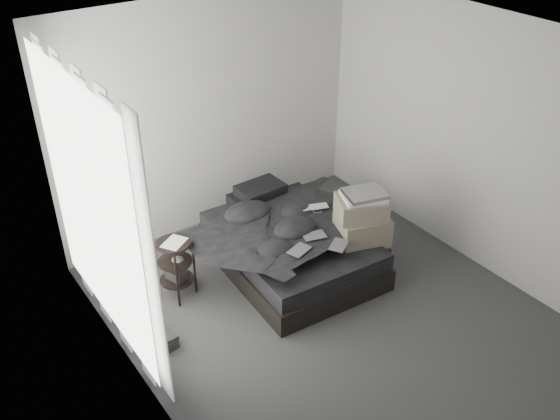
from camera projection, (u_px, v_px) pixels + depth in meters
floor at (328, 313)px, 5.96m from camera, size 3.60×4.20×0.01m
ceiling at (343, 43)px, 4.59m from camera, size 3.60×4.20×0.01m
wall_back at (211, 115)px, 6.73m from camera, size 3.60×0.01×2.60m
wall_front at (553, 337)px, 3.82m from camera, size 3.60×0.01×2.60m
wall_left at (137, 270)px, 4.39m from camera, size 0.01×4.20×2.60m
wall_right at (475, 142)px, 6.16m from camera, size 0.01×4.20×2.60m
window_left at (92, 208)px, 5.00m from camera, size 0.02×2.00×2.30m
curtain_left at (99, 214)px, 5.06m from camera, size 0.06×2.12×2.48m
bed at (291, 257)px, 6.52m from camera, size 1.44×1.84×0.24m
mattress at (292, 240)px, 6.41m from camera, size 1.39×1.78×0.19m
duvet at (294, 226)px, 6.28m from camera, size 1.39×1.58×0.20m
pillow_lower at (255, 200)px, 6.81m from camera, size 0.55×0.39×0.12m
pillow_upper at (260, 190)px, 6.76m from camera, size 0.51×0.36×0.11m
laptop at (316, 204)px, 6.42m from camera, size 0.33×0.27×0.02m
comic_a at (299, 244)px, 5.82m from camera, size 0.26×0.21×0.01m
comic_b at (314, 230)px, 6.02m from camera, size 0.25×0.20×0.01m
comic_c at (339, 239)px, 5.88m from camera, size 0.26×0.24×0.01m
side_stand at (176, 270)px, 6.03m from camera, size 0.43×0.43×0.61m
papers at (174, 243)px, 5.87m from camera, size 0.29×0.27×0.01m
floor_books at (166, 340)px, 5.54m from camera, size 0.17×0.22×0.14m
box_lower at (358, 256)px, 6.41m from camera, size 0.64×0.58×0.39m
box_mid at (362, 229)px, 6.22m from camera, size 0.59×0.52×0.30m
box_upper at (361, 207)px, 6.09m from camera, size 0.58×0.54×0.21m
art_book_white at (363, 196)px, 6.03m from camera, size 0.49×0.45×0.04m
art_book_snake at (365, 193)px, 6.00m from camera, size 0.46×0.40×0.04m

